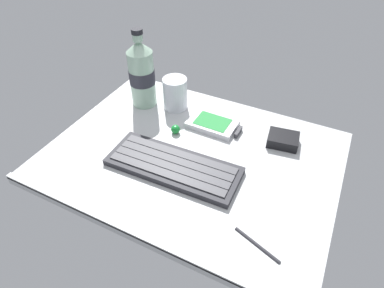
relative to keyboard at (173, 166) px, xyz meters
The scene contains 8 objects.
ground_plane 6.22cm from the keyboard, 74.88° to the left, with size 64.00×48.00×2.80cm.
keyboard is the anchor object (origin of this frame).
handheld_device 17.62cm from the keyboard, 82.78° to the left, with size 12.90×7.82×1.50cm.
juice_cup 23.65cm from the keyboard, 117.42° to the left, with size 6.40×6.40×8.50cm.
water_bottle 28.09cm from the keyboard, 135.94° to the left, with size 6.73×6.73×20.80cm.
charger_block 26.71cm from the keyboard, 44.50° to the left, with size 7.00×5.60×2.40cm, color black.
trackball_mouse 12.26cm from the keyboard, 116.39° to the left, with size 2.20×2.20×2.20cm, color #198C33.
stylus_pen 24.21cm from the keyboard, 24.03° to the right, with size 0.70×0.70×9.50cm, color #26262B.
Camera 1 is at (24.23, -48.58, 50.74)cm, focal length 30.44 mm.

